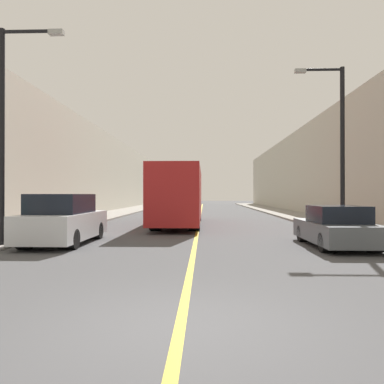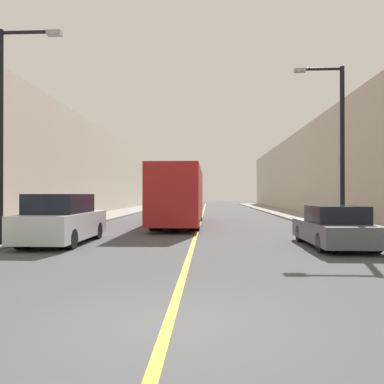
% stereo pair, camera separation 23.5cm
% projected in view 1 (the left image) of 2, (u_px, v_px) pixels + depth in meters
% --- Properties ---
extents(ground_plane, '(200.00, 200.00, 0.00)m').
position_uv_depth(ground_plane, '(180.00, 329.00, 5.09)').
color(ground_plane, '#474749').
extents(sidewalk_left, '(3.41, 72.00, 0.12)m').
position_uv_depth(sidewalk_left, '(117.00, 213.00, 35.33)').
color(sidewalk_left, gray).
rests_on(sidewalk_left, ground).
extents(sidewalk_right, '(3.41, 72.00, 0.12)m').
position_uv_depth(sidewalk_right, '(286.00, 213.00, 34.81)').
color(sidewalk_right, gray).
rests_on(sidewalk_right, ground).
extents(building_row_left, '(4.00, 72.00, 8.20)m').
position_uv_depth(building_row_left, '(78.00, 170.00, 35.47)').
color(building_row_left, '#B7B2A3').
rests_on(building_row_left, ground).
extents(building_row_right, '(4.00, 72.00, 8.31)m').
position_uv_depth(building_row_right, '(326.00, 169.00, 34.72)').
color(building_row_right, '#B7B2A3').
rests_on(building_row_right, ground).
extents(road_center_line, '(0.16, 72.00, 0.01)m').
position_uv_depth(road_center_line, '(201.00, 214.00, 35.07)').
color(road_center_line, gold).
rests_on(road_center_line, ground).
extents(bus, '(2.52, 11.25, 3.32)m').
position_uv_depth(bus, '(179.00, 195.00, 22.30)').
color(bus, '#AD1E1E').
rests_on(bus, ground).
extents(parked_suv_left, '(1.97, 4.72, 1.84)m').
position_uv_depth(parked_suv_left, '(63.00, 221.00, 13.80)').
color(parked_suv_left, silver).
rests_on(parked_suv_left, ground).
extents(car_right_near, '(1.89, 4.37, 1.44)m').
position_uv_depth(car_right_near, '(336.00, 228.00, 13.01)').
color(car_right_near, '#51565B').
rests_on(car_right_near, ground).
extents(street_lamp_left, '(2.22, 0.24, 7.34)m').
position_uv_depth(street_lamp_left, '(7.00, 122.00, 12.68)').
color(street_lamp_left, black).
rests_on(street_lamp_left, sidewalk_left).
extents(street_lamp_right, '(2.22, 0.24, 7.43)m').
position_uv_depth(street_lamp_right, '(338.00, 139.00, 16.78)').
color(street_lamp_right, black).
rests_on(street_lamp_right, sidewalk_right).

